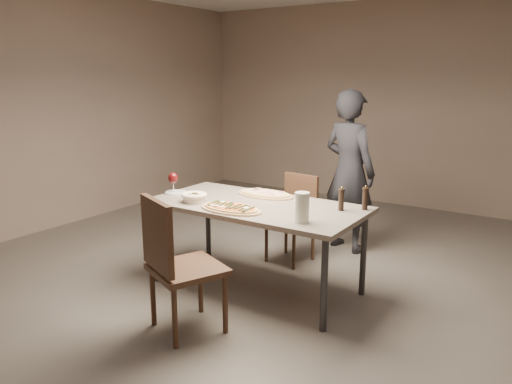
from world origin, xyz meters
The scene contains 14 objects.
room centered at (0.00, 0.00, 1.40)m, with size 7.00×7.00×7.00m.
dining_table centered at (0.00, 0.00, 0.69)m, with size 1.80×0.90×0.75m.
zucchini_pizza centered at (-0.06, -0.28, 0.77)m, with size 0.55×0.30×0.05m.
ham_pizza centered at (-0.09, 0.28, 0.77)m, with size 0.54×0.30×0.04m.
bread_basket centered at (-0.46, -0.24, 0.80)m, with size 0.22×0.22×0.08m.
oil_dish centered at (0.28, 0.27, 0.76)m, with size 0.13×0.13×0.01m.
pepper_mill_left centered at (0.83, 0.32, 0.84)m, with size 0.05×0.05×0.20m.
pepper_mill_right centered at (0.68, 0.19, 0.84)m, with size 0.05×0.05×0.19m.
carafe centered at (0.58, -0.27, 0.86)m, with size 0.11×0.11×0.22m.
wine_glass centered at (-0.83, -0.10, 0.89)m, with size 0.09×0.09×0.20m.
side_plate centered at (-0.82, -0.08, 0.76)m, with size 0.19×0.19×0.01m.
chair_near centered at (-0.04, -0.96, 0.56)m, with size 0.62×0.62×1.00m.
chair_far centered at (-0.06, 0.79, 0.47)m, with size 0.44×0.44×0.85m.
diner centered at (0.25, 1.37, 0.83)m, with size 0.61×0.40×1.66m, color black.
Camera 1 is at (2.22, -3.36, 1.80)m, focal length 35.00 mm.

